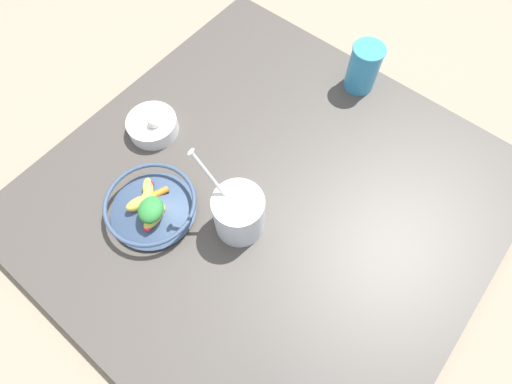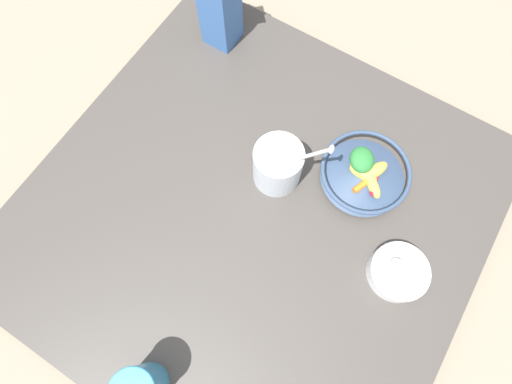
# 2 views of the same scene
# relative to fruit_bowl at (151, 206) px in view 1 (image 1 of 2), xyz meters

# --- Properties ---
(ground_plane) EXTENTS (6.00, 6.00, 0.00)m
(ground_plane) POSITION_rel_fruit_bowl_xyz_m (-0.20, 0.18, -0.07)
(ground_plane) COLOR gray
(countertop) EXTENTS (1.02, 1.02, 0.03)m
(countertop) POSITION_rel_fruit_bowl_xyz_m (-0.20, 0.18, -0.05)
(countertop) COLOR #47423D
(countertop) RESTS_ON ground_plane
(fruit_bowl) EXTENTS (0.21, 0.21, 0.08)m
(fruit_bowl) POSITION_rel_fruit_bowl_xyz_m (0.00, 0.00, 0.00)
(fruit_bowl) COLOR #384C6B
(fruit_bowl) RESTS_ON countertop
(yogurt_tub) EXTENTS (0.11, 0.16, 0.24)m
(yogurt_tub) POSITION_rel_fruit_bowl_xyz_m (-0.10, 0.18, 0.04)
(yogurt_tub) COLOR silver
(yogurt_tub) RESTS_ON countertop
(drinking_cup) EXTENTS (0.09, 0.09, 0.13)m
(drinking_cup) POSITION_rel_fruit_bowl_xyz_m (-0.63, 0.16, 0.04)
(drinking_cup) COLOR #3893C6
(drinking_cup) RESTS_ON countertop
(garlic_bowl) EXTENTS (0.13, 0.13, 0.07)m
(garlic_bowl) POSITION_rel_fruit_bowl_xyz_m (-0.17, -0.17, -0.01)
(garlic_bowl) COLOR white
(garlic_bowl) RESTS_ON countertop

